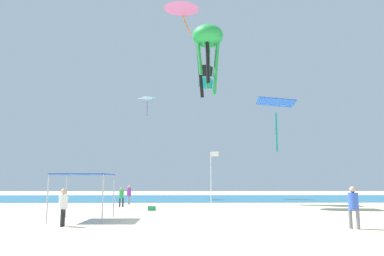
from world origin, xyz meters
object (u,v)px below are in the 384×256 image
(person_near_tent, at_px, (129,193))
(kite_delta_pink, at_px, (182,6))
(person_rightmost, at_px, (121,195))
(banner_flag, at_px, (212,175))
(kite_box_black, at_px, (206,77))
(kite_octopus_green, at_px, (208,40))
(person_leftmost, at_px, (63,204))
(person_central, at_px, (353,204))
(kite_diamond_white, at_px, (147,99))
(kite_diamond_blue, at_px, (276,105))
(cooler_box, at_px, (152,208))
(canopy_tent, at_px, (84,176))

(person_near_tent, height_order, kite_delta_pink, kite_delta_pink)
(person_rightmost, height_order, banner_flag, banner_flag)
(kite_box_black, bearing_deg, kite_octopus_green, -156.54)
(person_near_tent, height_order, person_leftmost, person_leftmost)
(person_central, relative_size, banner_flag, 0.44)
(person_leftmost, height_order, kite_diamond_white, kite_diamond_white)
(banner_flag, bearing_deg, person_central, -62.34)
(kite_delta_pink, bearing_deg, kite_diamond_blue, 88.58)
(banner_flag, distance_m, kite_diamond_blue, 8.15)
(cooler_box, relative_size, kite_box_black, 0.20)
(person_rightmost, xyz_separation_m, cooler_box, (2.74, -3.54, -0.75))
(kite_box_black, bearing_deg, cooler_box, -169.81)
(kite_diamond_blue, height_order, kite_box_black, kite_box_black)
(banner_flag, xyz_separation_m, kite_box_black, (0.55, 18.11, 12.22))
(kite_octopus_green, bearing_deg, canopy_tent, 38.79)
(person_central, distance_m, banner_flag, 12.13)
(banner_flag, height_order, kite_diamond_white, kite_diamond_white)
(cooler_box, height_order, kite_diamond_blue, kite_diamond_blue)
(person_rightmost, height_order, cooler_box, person_rightmost)
(banner_flag, distance_m, kite_diamond_white, 20.51)
(person_leftmost, bearing_deg, kite_diamond_white, -9.37)
(person_near_tent, distance_m, kite_diamond_white, 14.81)
(person_central, relative_size, cooler_box, 3.26)
(kite_delta_pink, distance_m, kite_diamond_white, 14.37)
(person_near_tent, relative_size, kite_diamond_white, 0.74)
(canopy_tent, relative_size, kite_diamond_blue, 0.75)
(cooler_box, distance_m, kite_delta_pink, 18.14)
(person_near_tent, xyz_separation_m, cooler_box, (2.65, -7.03, -0.80))
(canopy_tent, relative_size, person_rightmost, 1.98)
(person_rightmost, xyz_separation_m, kite_diamond_blue, (12.39, -1.05, 7.22))
(kite_diamond_blue, distance_m, kite_octopus_green, 11.28)
(canopy_tent, height_order, person_rightmost, canopy_tent)
(person_near_tent, relative_size, banner_flag, 0.40)
(canopy_tent, bearing_deg, kite_diamond_white, 87.64)
(person_central, distance_m, kite_delta_pink, 23.86)
(kite_box_black, distance_m, kite_diamond_white, 7.71)
(kite_delta_pink, bearing_deg, person_leftmost, -5.23)
(banner_flag, height_order, kite_diamond_blue, kite_diamond_blue)
(kite_box_black, distance_m, kite_delta_pink, 14.00)
(kite_box_black, bearing_deg, canopy_tent, -172.83)
(person_central, xyz_separation_m, kite_delta_pink, (-7.86, 15.38, 16.46))
(person_leftmost, xyz_separation_m, kite_diamond_blue, (12.99, 11.92, 7.11))
(kite_delta_pink, bearing_deg, banner_flag, 41.18)
(kite_diamond_blue, xyz_separation_m, kite_diamond_white, (-11.84, 14.75, 3.57))
(person_rightmost, relative_size, kite_diamond_blue, 0.38)
(banner_flag, bearing_deg, person_leftmost, -128.70)
(person_leftmost, height_order, kite_diamond_blue, kite_diamond_blue)
(kite_octopus_green, bearing_deg, person_near_tent, -10.46)
(kite_box_black, height_order, kite_diamond_white, kite_box_black)
(person_leftmost, bearing_deg, person_rightmost, -9.55)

